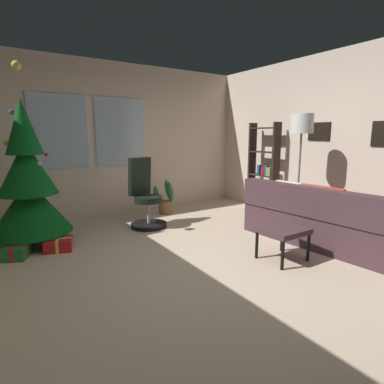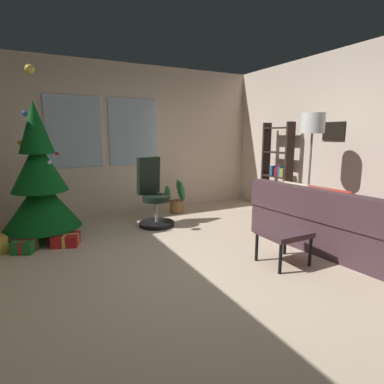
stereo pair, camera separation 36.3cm
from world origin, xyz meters
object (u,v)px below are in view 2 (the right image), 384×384
at_px(couch, 347,227).
at_px(gift_box_red, 66,240).
at_px(footstool, 284,235).
at_px(floor_lamp, 312,134).
at_px(bookshelf, 277,174).
at_px(potted_plant, 177,199).
at_px(office_chair, 154,199).
at_px(holiday_tree, 40,183).
at_px(gift_box_green, 26,245).

height_order(couch, gift_box_red, couch).
bearing_deg(gift_box_red, couch, -29.19).
bearing_deg(footstool, floor_lamp, 31.76).
xyz_separation_m(bookshelf, potted_plant, (-1.59, 0.90, -0.48)).
bearing_deg(floor_lamp, potted_plant, 119.79).
relative_size(office_chair, floor_lamp, 0.63).
bearing_deg(gift_box_red, floor_lamp, -18.55).
bearing_deg(holiday_tree, office_chair, -3.68).
height_order(gift_box_green, office_chair, office_chair).
bearing_deg(couch, gift_box_green, 154.07).
bearing_deg(bookshelf, footstool, -130.13).
bearing_deg(holiday_tree, gift_box_red, -62.02).
distance_m(holiday_tree, gift_box_green, 0.87).
relative_size(gift_box_green, potted_plant, 0.61).
height_order(gift_box_green, floor_lamp, floor_lamp).
bearing_deg(floor_lamp, gift_box_red, 161.45).
xyz_separation_m(couch, floor_lamp, (0.04, 0.69, 1.16)).
bearing_deg(couch, gift_box_red, 150.81).
relative_size(holiday_tree, office_chair, 2.14).
height_order(footstool, gift_box_green, footstool).
xyz_separation_m(holiday_tree, gift_box_red, (0.24, -0.45, -0.71)).
height_order(couch, office_chair, office_chair).
xyz_separation_m(couch, potted_plant, (-1.12, 2.72, -0.04)).
bearing_deg(couch, floor_lamp, 86.84).
height_order(footstool, gift_box_red, footstool).
distance_m(holiday_tree, potted_plant, 2.40).
relative_size(footstool, floor_lamp, 0.29).
bearing_deg(potted_plant, footstool, -88.52).
bearing_deg(holiday_tree, gift_box_green, -117.10).
distance_m(holiday_tree, floor_lamp, 3.83).
xyz_separation_m(gift_box_green, bookshelf, (4.11, 0.05, 0.65)).
height_order(gift_box_red, potted_plant, potted_plant).
xyz_separation_m(couch, office_chair, (-1.81, 2.12, 0.13)).
relative_size(couch, floor_lamp, 1.24).
distance_m(gift_box_red, potted_plant, 2.27).
xyz_separation_m(footstool, gift_box_green, (-2.59, 1.75, -0.26)).
bearing_deg(footstool, couch, -1.16).
distance_m(footstool, gift_box_red, 2.76).
bearing_deg(gift_box_green, office_chair, 10.73).
distance_m(gift_box_green, floor_lamp, 4.07).
distance_m(floor_lamp, potted_plant, 2.62).
bearing_deg(office_chair, holiday_tree, 176.32).
bearing_deg(footstool, office_chair, 109.87).
bearing_deg(gift_box_red, footstool, -39.52).
bearing_deg(gift_box_red, holiday_tree, 117.98).
distance_m(footstool, bookshelf, 2.38).
bearing_deg(holiday_tree, floor_lamp, -23.86).
xyz_separation_m(holiday_tree, gift_box_green, (-0.23, -0.45, -0.71)).
height_order(holiday_tree, potted_plant, holiday_tree).
distance_m(holiday_tree, gift_box_red, 0.87).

